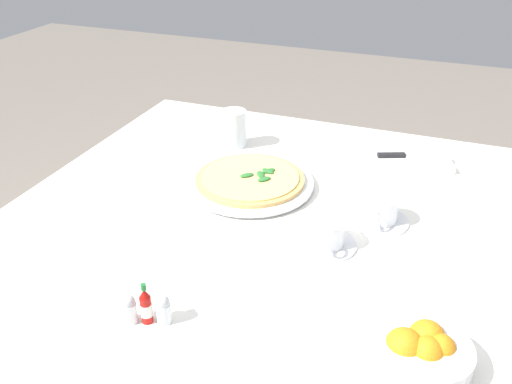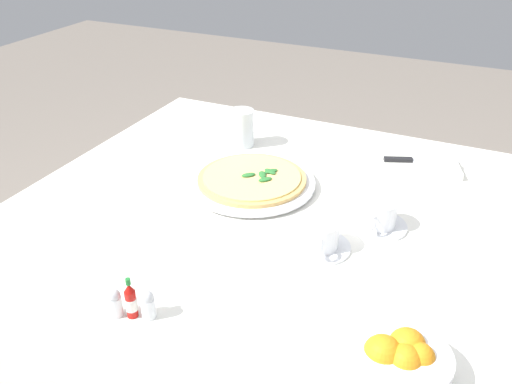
{
  "view_description": "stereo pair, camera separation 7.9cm",
  "coord_description": "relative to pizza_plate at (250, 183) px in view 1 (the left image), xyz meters",
  "views": [
    {
      "loc": [
        0.37,
        -1.01,
        1.39
      ],
      "look_at": [
        -0.04,
        0.05,
        0.74
      ],
      "focal_mm": 38.18,
      "sensor_mm": 36.0,
      "label": 1
    },
    {
      "loc": [
        0.44,
        -0.98,
        1.39
      ],
      "look_at": [
        -0.04,
        0.05,
        0.74
      ],
      "focal_mm": 38.18,
      "sensor_mm": 36.0,
      "label": 2
    }
  ],
  "objects": [
    {
      "name": "pizza",
      "position": [
        0.0,
        0.0,
        0.01
      ],
      "size": [
        0.27,
        0.27,
        0.02
      ],
      "color": "#DBAD60",
      "rests_on": "pizza_plate"
    },
    {
      "name": "coffee_cup_right_edge",
      "position": [
        0.24,
        -0.18,
        0.02
      ],
      "size": [
        0.13,
        0.13,
        0.06
      ],
      "color": "white",
      "rests_on": "dining_table"
    },
    {
      "name": "pizza_plate",
      "position": [
        0.0,
        0.0,
        0.0
      ],
      "size": [
        0.32,
        0.32,
        0.02
      ],
      "color": "white",
      "rests_on": "dining_table"
    },
    {
      "name": "hot_sauce_bottle",
      "position": [
        0.01,
        -0.51,
        0.02
      ],
      "size": [
        0.02,
        0.02,
        0.08
      ],
      "color": "#B7140F",
      "rests_on": "dining_table"
    },
    {
      "name": "pepper_shaker",
      "position": [
        -0.02,
        -0.52,
        0.01
      ],
      "size": [
        0.03,
        0.03,
        0.06
      ],
      "color": "white",
      "rests_on": "dining_table"
    },
    {
      "name": "dining_table",
      "position": [
        0.07,
        -0.1,
        -0.13
      ],
      "size": [
        1.16,
        1.16,
        0.72
      ],
      "color": "white",
      "rests_on": "ground_plane"
    },
    {
      "name": "dinner_knife",
      "position": [
        0.36,
        0.28,
        0.01
      ],
      "size": [
        0.19,
        0.09,
        0.01
      ],
      "rotation": [
        0.0,
        0.0,
        0.39
      ],
      "color": "silver",
      "rests_on": "napkin_folded"
    },
    {
      "name": "salt_shaker",
      "position": [
        0.04,
        -0.5,
        0.01
      ],
      "size": [
        0.03,
        0.03,
        0.06
      ],
      "color": "white",
      "rests_on": "dining_table"
    },
    {
      "name": "napkin_folded",
      "position": [
        0.35,
        0.28,
        -0.0
      ],
      "size": [
        0.25,
        0.2,
        0.02
      ],
      "rotation": [
        0.0,
        0.0,
        0.33
      ],
      "color": "white",
      "rests_on": "dining_table"
    },
    {
      "name": "citrus_bowl",
      "position": [
        0.46,
        -0.44,
        0.02
      ],
      "size": [
        0.15,
        0.15,
        0.07
      ],
      "color": "white",
      "rests_on": "dining_table"
    },
    {
      "name": "water_glass_near_right",
      "position": [
        -0.13,
        0.21,
        0.04
      ],
      "size": [
        0.07,
        0.07,
        0.11
      ],
      "color": "white",
      "rests_on": "dining_table"
    },
    {
      "name": "coffee_cup_back_corner",
      "position": [
        0.33,
        -0.05,
        0.02
      ],
      "size": [
        0.13,
        0.13,
        0.06
      ],
      "color": "white",
      "rests_on": "dining_table"
    }
  ]
}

